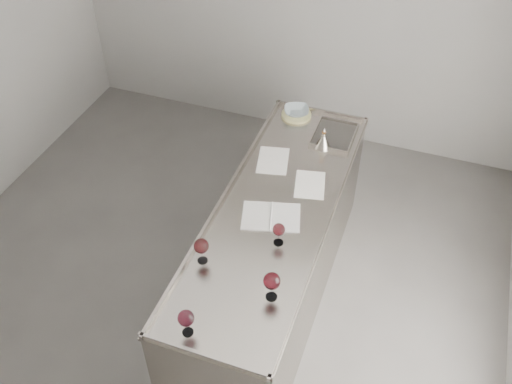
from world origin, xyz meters
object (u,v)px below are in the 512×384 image
(wine_glass_left, at_px, (201,247))
(wine_glass_small, at_px, (279,230))
(wine_glass_right, at_px, (272,282))
(notebook, at_px, (271,217))
(counter, at_px, (274,254))
(wine_funnel, at_px, (323,141))
(ceramic_bowl, at_px, (296,111))
(wine_glass_middle, at_px, (186,319))

(wine_glass_left, xyz_separation_m, wine_glass_small, (0.39, 0.30, -0.01))
(wine_glass_right, distance_m, notebook, 0.66)
(counter, xyz_separation_m, wine_funnel, (0.13, 0.75, 0.52))
(wine_glass_left, bearing_deg, counter, 64.75)
(wine_glass_left, distance_m, notebook, 0.58)
(notebook, distance_m, ceramic_bowl, 1.18)
(counter, height_order, notebook, counter)
(wine_glass_right, bearing_deg, notebook, 108.84)
(notebook, bearing_deg, wine_glass_right, -86.53)
(wine_glass_left, bearing_deg, wine_glass_right, -13.49)
(wine_glass_left, bearing_deg, wine_glass_middle, -75.31)
(counter, bearing_deg, wine_glass_small, -67.95)
(wine_glass_left, relative_size, ceramic_bowl, 0.91)
(wine_glass_middle, distance_m, ceramic_bowl, 2.16)
(counter, relative_size, wine_glass_middle, 13.55)
(wine_glass_middle, bearing_deg, wine_glass_left, 104.69)
(ceramic_bowl, distance_m, wine_funnel, 0.45)
(counter, distance_m, notebook, 0.48)
(wine_glass_middle, height_order, wine_glass_small, wine_glass_middle)
(wine_glass_small, relative_size, ceramic_bowl, 0.81)
(notebook, bearing_deg, ceramic_bowl, 83.31)
(wine_glass_right, height_order, ceramic_bowl, wine_glass_right)
(wine_glass_small, height_order, wine_funnel, wine_funnel)
(wine_glass_right, distance_m, ceramic_bowl, 1.82)
(wine_glass_middle, bearing_deg, notebook, 81.72)
(wine_glass_small, relative_size, notebook, 0.37)
(counter, bearing_deg, ceramic_bowl, 99.38)
(ceramic_bowl, bearing_deg, wine_glass_left, -93.34)
(wine_glass_left, bearing_deg, wine_glass_small, 37.31)
(wine_glass_left, distance_m, wine_glass_middle, 0.51)
(notebook, bearing_deg, wine_funnel, 65.95)
(wine_glass_middle, height_order, wine_glass_right, wine_glass_right)
(counter, relative_size, notebook, 5.51)
(notebook, bearing_deg, wine_glass_small, -75.12)
(counter, distance_m, wine_glass_small, 0.66)
(wine_glass_left, xyz_separation_m, notebook, (0.28, 0.50, -0.12))
(wine_glass_middle, relative_size, wine_funnel, 0.99)
(notebook, height_order, wine_funnel, wine_funnel)
(counter, xyz_separation_m, wine_glass_small, (0.12, -0.29, 0.58))
(counter, bearing_deg, wine_glass_left, -115.25)
(wine_glass_left, distance_m, wine_glass_right, 0.50)
(wine_glass_right, relative_size, wine_glass_small, 1.22)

